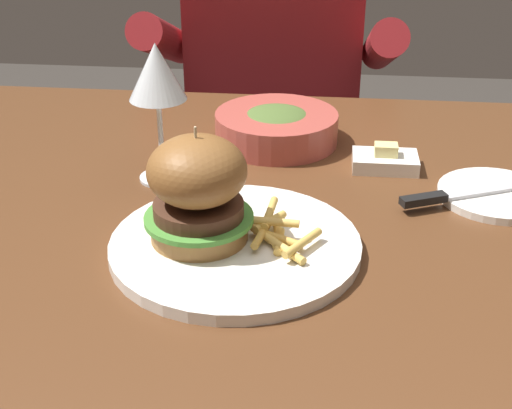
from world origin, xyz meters
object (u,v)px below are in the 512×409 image
Objects in this scene: wine_glass at (157,77)px; table_knife at (463,194)px; bread_plate at (496,195)px; soup_bowl at (276,126)px; diner_person at (274,130)px; butter_dish at (385,160)px; main_plate at (235,245)px; burger_sandwich at (198,189)px.

wine_glass is 0.93× the size of table_knife.
soup_bowl is at bearing 152.02° from bread_plate.
wine_glass is 1.01× the size of soup_bowl.
diner_person is at bearing 81.12° from wine_glass.
table_knife is at bearing -66.60° from diner_person.
butter_dish is 0.63m from diner_person.
wine_glass is 2.06× the size of butter_dish.
diner_person reaches higher than bread_plate.
diner_person is (-0.34, 0.65, -0.18)m from bread_plate.
main_plate is 0.35m from bread_plate.
table_knife is 1.09× the size of soup_bowl.
diner_person is at bearing 91.50° from main_plate.
table_knife is 0.31m from soup_bowl.
wine_glass reaches higher than burger_sandwich.
soup_bowl is (0.06, 0.32, -0.05)m from burger_sandwich.
soup_bowl reaches higher than main_plate.
table_knife is 0.76m from diner_person.
table_knife is 0.17× the size of diner_person.
bread_plate is at bearing 27.37° from main_plate.
butter_dish is at bearing -26.38° from soup_bowl.
main_plate is at bearing -55.45° from wine_glass.
butter_dish reaches higher than main_plate.
wine_glass is 0.72m from diner_person.
main_plate is 0.32m from soup_bowl.
wine_glass is 0.16× the size of diner_person.
butter_dish is 0.18m from soup_bowl.
diner_person is (-0.29, 0.67, -0.19)m from table_knife.
soup_bowl reaches higher than table_knife.
butter_dish is 0.08× the size of diner_person.
table_knife is 2.22× the size of butter_dish.
main_plate is at bearing -93.40° from soup_bowl.
soup_bowl is at bearing -85.32° from diner_person.
main_plate is 1.40× the size of table_knife.
bread_plate is at bearing -27.98° from soup_bowl.
soup_bowl is at bearing 86.60° from main_plate.
diner_person is (-0.04, 0.49, -0.20)m from soup_bowl.
wine_glass is at bearing -134.12° from soup_bowl.
burger_sandwich reaches higher than soup_bowl.
main_plate is 0.08m from burger_sandwich.
bread_plate is 0.13× the size of diner_person.
burger_sandwich is at bearing -132.32° from butter_dish.
burger_sandwich is 0.35m from table_knife.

